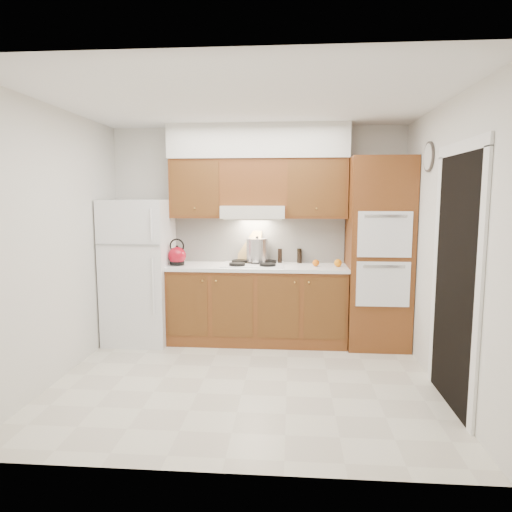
{
  "coord_description": "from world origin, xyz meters",
  "views": [
    {
      "loc": [
        0.43,
        -4.19,
        1.76
      ],
      "look_at": [
        0.07,
        0.45,
        1.15
      ],
      "focal_mm": 32.0,
      "sensor_mm": 36.0,
      "label": 1
    }
  ],
  "objects_px": {
    "fridge": "(139,271)",
    "stock_pot": "(257,250)",
    "oven_cabinet": "(378,253)",
    "kettle": "(177,256)"
  },
  "relations": [
    {
      "from": "fridge",
      "to": "stock_pot",
      "type": "height_order",
      "value": "fridge"
    },
    {
      "from": "fridge",
      "to": "oven_cabinet",
      "type": "bearing_deg",
      "value": 0.7
    },
    {
      "from": "kettle",
      "to": "stock_pot",
      "type": "distance_m",
      "value": 0.97
    },
    {
      "from": "oven_cabinet",
      "to": "kettle",
      "type": "xyz_separation_m",
      "value": [
        -2.37,
        -0.06,
        -0.04
      ]
    },
    {
      "from": "fridge",
      "to": "kettle",
      "type": "distance_m",
      "value": 0.51
    },
    {
      "from": "kettle",
      "to": "stock_pot",
      "type": "bearing_deg",
      "value": 16.13
    },
    {
      "from": "fridge",
      "to": "stock_pot",
      "type": "xyz_separation_m",
      "value": [
        1.42,
        0.19,
        0.25
      ]
    },
    {
      "from": "stock_pot",
      "to": "oven_cabinet",
      "type": "bearing_deg",
      "value": -6.11
    },
    {
      "from": "fridge",
      "to": "stock_pot",
      "type": "bearing_deg",
      "value": 7.54
    },
    {
      "from": "oven_cabinet",
      "to": "kettle",
      "type": "distance_m",
      "value": 2.37
    }
  ]
}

